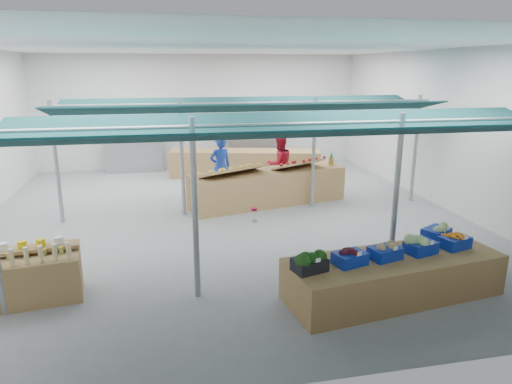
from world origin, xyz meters
TOP-DOWN VIEW (x-y plane):
  - floor at (0.00, 0.00)m, footprint 13.00×13.00m
  - hall at (0.00, 1.44)m, footprint 13.00×13.00m
  - pole_grid at (0.75, -1.75)m, footprint 10.00×4.60m
  - awnings at (0.75, -1.75)m, footprint 9.50×7.08m
  - back_shelving_left at (-2.50, 6.00)m, footprint 2.00×0.50m
  - back_shelving_right at (2.00, 6.00)m, footprint 2.00×0.50m
  - bottle_shelf at (-3.75, -3.58)m, footprint 1.77×1.24m
  - veg_counter at (2.21, -4.66)m, footprint 3.76×1.71m
  - fruit_counter at (1.37, 1.00)m, footprint 4.57×2.09m
  - far_counter at (1.33, 4.40)m, footprint 5.28×2.23m
  - vendor_left at (0.17, 2.10)m, footprint 0.73×0.57m
  - vendor_right at (1.97, 2.10)m, footprint 1.00×0.86m
  - crate_broccoli at (0.66, -4.88)m, footprint 0.58×0.48m
  - crate_beets at (1.36, -4.78)m, footprint 0.58×0.48m
  - crate_celeriac at (2.01, -4.69)m, footprint 0.58×0.48m
  - crate_cabbage at (2.70, -4.59)m, footprint 0.58×0.48m
  - crate_carrots at (3.40, -4.49)m, footprint 0.58×0.48m
  - sparrow at (0.51, -5.03)m, footprint 0.12×0.09m
  - pole_ribbon at (0.20, -2.86)m, footprint 0.12×0.12m
  - apple_heap_yellow at (0.37, 0.65)m, footprint 2.01×1.50m
  - apple_heap_red at (2.27, 1.11)m, footprint 1.65×1.32m
  - pineapple at (3.35, 1.38)m, footprint 0.14×0.14m
  - crate_extra at (3.34, -4.04)m, footprint 0.61×0.54m

SIDE VIEW (x-z plane):
  - floor at x=0.00m, z-range 0.00..0.00m
  - veg_counter at x=2.21m, z-range 0.00..0.71m
  - bottle_shelf at x=-3.75m, z-range -0.10..0.93m
  - far_counter at x=1.33m, z-range 0.00..0.93m
  - fruit_counter at x=1.37m, z-range 0.00..0.95m
  - crate_carrots at x=3.40m, z-range 0.67..0.96m
  - crate_beets at x=1.36m, z-range 0.69..0.98m
  - crate_celeriac at x=2.01m, z-range 0.69..1.01m
  - crate_extra at x=3.34m, z-range 0.69..1.01m
  - crate_broccoli at x=0.66m, z-range 0.69..1.04m
  - crate_cabbage at x=2.70m, z-range 0.69..1.04m
  - vendor_left at x=0.17m, z-range 0.00..1.78m
  - vendor_right at x=1.97m, z-range 0.00..1.78m
  - sparrow at x=0.51m, z-range 0.90..1.01m
  - back_shelving_left at x=-2.50m, z-range 0.00..2.00m
  - back_shelving_right at x=2.00m, z-range 0.00..2.00m
  - pole_ribbon at x=0.20m, z-range 0.94..1.22m
  - apple_heap_yellow at x=0.37m, z-range 0.98..1.25m
  - apple_heap_red at x=2.27m, z-range 0.98..1.25m
  - pineapple at x=3.35m, z-range 0.94..1.33m
  - pole_grid at x=0.75m, z-range 0.31..3.31m
  - hall at x=0.00m, z-range -3.85..9.15m
  - awnings at x=0.75m, z-range 2.63..2.93m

